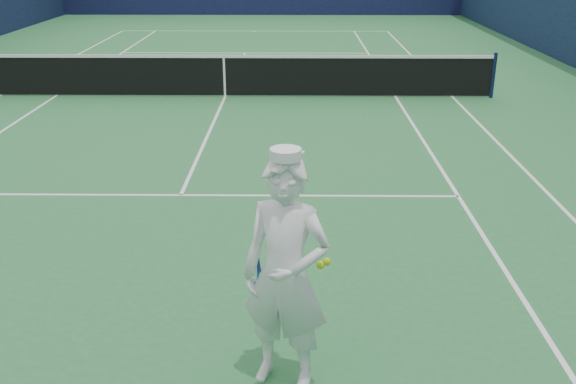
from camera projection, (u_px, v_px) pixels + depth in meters
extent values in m
plane|color=#296B38|center=(225.00, 97.00, 15.47)|extent=(80.00, 80.00, 0.00)
cube|color=white|center=(255.00, 31.00, 26.52)|extent=(11.03, 0.06, 0.01)
cube|color=white|center=(453.00, 97.00, 15.41)|extent=(0.06, 23.83, 0.01)
cube|color=white|center=(56.00, 96.00, 15.51)|extent=(0.06, 23.77, 0.01)
cube|color=white|center=(396.00, 97.00, 15.42)|extent=(0.06, 23.77, 0.01)
cube|color=white|center=(245.00, 53.00, 21.42)|extent=(8.23, 0.06, 0.01)
cube|color=white|center=(181.00, 195.00, 9.52)|extent=(8.23, 0.06, 0.01)
cube|color=white|center=(225.00, 97.00, 15.47)|extent=(0.06, 12.80, 0.01)
cube|color=white|center=(255.00, 31.00, 26.38)|extent=(0.06, 0.30, 0.01)
cylinder|color=#141E4C|center=(493.00, 75.00, 15.20)|extent=(0.09, 0.09, 1.07)
cube|color=black|center=(224.00, 76.00, 15.29)|extent=(12.79, 0.02, 0.92)
cube|color=white|center=(224.00, 56.00, 15.11)|extent=(12.79, 0.04, 0.07)
cube|color=white|center=(224.00, 77.00, 15.30)|extent=(0.05, 0.03, 0.94)
imported|color=white|center=(286.00, 276.00, 5.16)|extent=(0.86, 0.71, 2.03)
cylinder|color=white|center=(286.00, 154.00, 4.78)|extent=(0.24, 0.24, 0.08)
cube|color=white|center=(292.00, 153.00, 4.90)|extent=(0.20, 0.16, 0.02)
cylinder|color=navy|center=(258.00, 262.00, 5.31)|extent=(0.06, 0.10, 0.22)
cube|color=#205CB1|center=(258.00, 277.00, 5.43)|extent=(0.03, 0.03, 0.14)
torus|color=#205CB1|center=(264.00, 295.00, 5.55)|extent=(0.31, 0.19, 0.29)
cube|color=beige|center=(264.00, 295.00, 5.55)|extent=(0.21, 0.08, 0.30)
sphere|color=#B9D918|center=(321.00, 265.00, 5.13)|extent=(0.07, 0.07, 0.07)
sphere|color=#B9D918|center=(327.00, 261.00, 5.12)|extent=(0.07, 0.07, 0.07)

